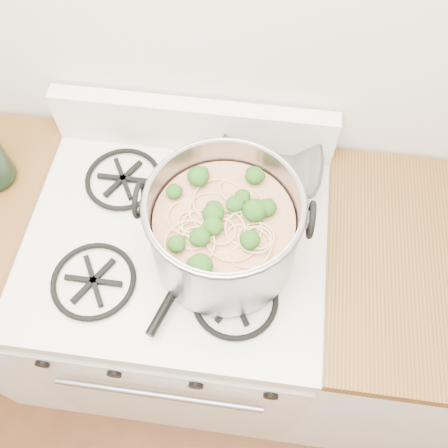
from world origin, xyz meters
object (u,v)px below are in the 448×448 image
stock_pot (224,230)px  spatula (201,243)px  glass_bowl (269,169)px  gas_range (187,305)px

stock_pot → spatula: 0.11m
glass_bowl → stock_pot: bearing=-109.0°
spatula → glass_bowl: 0.28m
stock_pot → spatula: stock_pot is taller
spatula → stock_pot: bearing=6.6°
gas_range → stock_pot: size_ratio=2.46×
stock_pot → glass_bowl: 0.28m
stock_pot → glass_bowl: bearing=71.0°
gas_range → stock_pot: 0.61m
spatula → glass_bowl: bearing=76.6°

